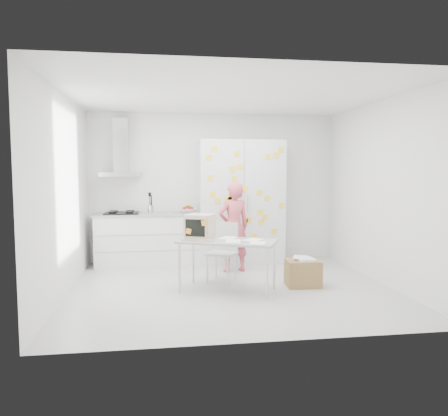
{
  "coord_description": "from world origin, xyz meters",
  "views": [
    {
      "loc": [
        -0.97,
        -6.03,
        1.68
      ],
      "look_at": [
        0.02,
        0.78,
        1.08
      ],
      "focal_mm": 35.0,
      "sensor_mm": 36.0,
      "label": 1
    }
  ],
  "objects": [
    {
      "name": "chair",
      "position": [
        -0.05,
        0.4,
        0.5
      ],
      "size": [
        0.55,
        0.55,
        0.88
      ],
      "rotation": [
        0.0,
        0.0,
        -0.53
      ],
      "color": "silver",
      "rests_on": "ground"
    },
    {
      "name": "floor",
      "position": [
        0.0,
        0.0,
        -0.01
      ],
      "size": [
        4.5,
        4.0,
        0.02
      ],
      "primitive_type": "cube",
      "color": "silver",
      "rests_on": "ground"
    },
    {
      "name": "range_hood",
      "position": [
        -1.65,
        1.84,
        1.96
      ],
      "size": [
        0.7,
        0.48,
        1.01
      ],
      "color": "silver",
      "rests_on": "walls"
    },
    {
      "name": "ceiling",
      "position": [
        0.0,
        0.0,
        2.7
      ],
      "size": [
        4.5,
        4.0,
        0.02
      ],
      "primitive_type": "cube",
      "color": "white",
      "rests_on": "walls"
    },
    {
      "name": "counter_run",
      "position": [
        -1.2,
        1.7,
        0.47
      ],
      "size": [
        1.84,
        0.63,
        1.28
      ],
      "color": "white",
      "rests_on": "ground"
    },
    {
      "name": "person",
      "position": [
        0.21,
        0.99,
        0.74
      ],
      "size": [
        0.61,
        0.47,
        1.48
      ],
      "primitive_type": "imported",
      "rotation": [
        0.0,
        0.0,
        3.38
      ],
      "color": "#D4525F",
      "rests_on": "ground"
    },
    {
      "name": "desk",
      "position": [
        -0.3,
        -0.01,
        0.8
      ],
      "size": [
        1.48,
        1.15,
        1.05
      ],
      "rotation": [
        0.0,
        0.0,
        -0.43
      ],
      "color": "#ACB4B7",
      "rests_on": "ground"
    },
    {
      "name": "tall_cabinet",
      "position": [
        0.45,
        1.67,
        1.1
      ],
      "size": [
        1.5,
        0.68,
        2.2
      ],
      "color": "silver",
      "rests_on": "ground"
    },
    {
      "name": "walls",
      "position": [
        0.0,
        0.72,
        1.35
      ],
      "size": [
        4.52,
        4.01,
        2.7
      ],
      "color": "white",
      "rests_on": "ground"
    },
    {
      "name": "cardboard_box",
      "position": [
        1.05,
        -0.07,
        0.2
      ],
      "size": [
        0.5,
        0.42,
        0.42
      ],
      "rotation": [
        0.0,
        0.0,
        -0.07
      ],
      "color": "olive",
      "rests_on": "ground"
    }
  ]
}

